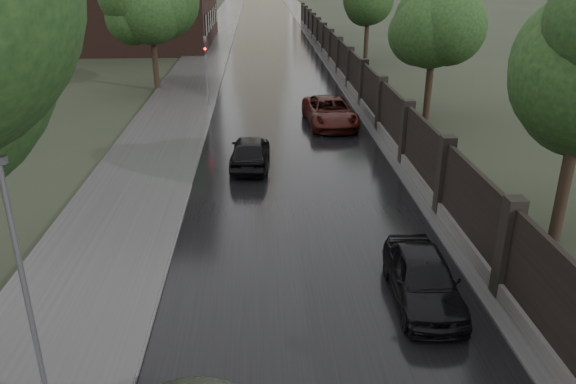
{
  "coord_description": "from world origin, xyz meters",
  "views": [
    {
      "loc": [
        -1.4,
        -6.81,
        7.88
      ],
      "look_at": [
        -0.59,
        8.54,
        1.5
      ],
      "focal_mm": 35.0,
      "sensor_mm": 36.0,
      "label": 1
    }
  ],
  "objects_px": {
    "tree_left_far": "(150,6)",
    "traffic_light": "(206,66)",
    "hatchback_left": "(250,151)",
    "lamp_post": "(26,293)",
    "car_right_far": "(330,112)",
    "car_right_near": "(423,278)",
    "tree_right_b": "(435,23)"
  },
  "relations": [
    {
      "from": "lamp_post",
      "to": "traffic_light",
      "type": "bearing_deg",
      "value": 87.32
    },
    {
      "from": "tree_left_far",
      "to": "hatchback_left",
      "type": "xyz_separation_m",
      "value": [
        6.2,
        -14.98,
        -4.59
      ]
    },
    {
      "from": "car_right_near",
      "to": "tree_right_b",
      "type": "bearing_deg",
      "value": 75.55
    },
    {
      "from": "tree_left_far",
      "to": "lamp_post",
      "type": "xyz_separation_m",
      "value": [
        2.6,
        -28.5,
        -2.57
      ]
    },
    {
      "from": "tree_right_b",
      "to": "car_right_near",
      "type": "height_order",
      "value": "tree_right_b"
    },
    {
      "from": "car_right_near",
      "to": "car_right_far",
      "type": "xyz_separation_m",
      "value": [
        -0.33,
        16.14,
        0.05
      ]
    },
    {
      "from": "hatchback_left",
      "to": "tree_right_b",
      "type": "bearing_deg",
      "value": -140.03
    },
    {
      "from": "lamp_post",
      "to": "car_right_far",
      "type": "bearing_deg",
      "value": 68.72
    },
    {
      "from": "tree_right_b",
      "to": "car_right_far",
      "type": "bearing_deg",
      "value": -169.79
    },
    {
      "from": "tree_right_b",
      "to": "lamp_post",
      "type": "bearing_deg",
      "value": -122.18
    },
    {
      "from": "tree_right_b",
      "to": "hatchback_left",
      "type": "bearing_deg",
      "value": -143.13
    },
    {
      "from": "tree_right_b",
      "to": "tree_left_far",
      "type": "bearing_deg",
      "value": 152.7
    },
    {
      "from": "tree_left_far",
      "to": "hatchback_left",
      "type": "bearing_deg",
      "value": -67.51
    },
    {
      "from": "lamp_post",
      "to": "car_right_near",
      "type": "distance_m",
      "value": 8.88
    },
    {
      "from": "tree_right_b",
      "to": "traffic_light",
      "type": "bearing_deg",
      "value": 165.76
    },
    {
      "from": "tree_left_far",
      "to": "car_right_far",
      "type": "distance_m",
      "value": 14.32
    },
    {
      "from": "tree_left_far",
      "to": "lamp_post",
      "type": "bearing_deg",
      "value": -84.79
    },
    {
      "from": "tree_left_far",
      "to": "traffic_light",
      "type": "distance_m",
      "value": 6.84
    },
    {
      "from": "lamp_post",
      "to": "car_right_far",
      "type": "distance_m",
      "value": 21.07
    },
    {
      "from": "car_right_far",
      "to": "tree_right_b",
      "type": "bearing_deg",
      "value": 6.7
    },
    {
      "from": "lamp_post",
      "to": "car_right_near",
      "type": "xyz_separation_m",
      "value": [
        7.94,
        3.41,
        -2.02
      ]
    },
    {
      "from": "traffic_light",
      "to": "car_right_near",
      "type": "distance_m",
      "value": 21.29
    },
    {
      "from": "lamp_post",
      "to": "car_right_near",
      "type": "relative_size",
      "value": 1.34
    },
    {
      "from": "tree_left_far",
      "to": "traffic_light",
      "type": "xyz_separation_m",
      "value": [
        3.7,
        -5.01,
        -2.84
      ]
    },
    {
      "from": "tree_right_b",
      "to": "traffic_light",
      "type": "xyz_separation_m",
      "value": [
        -11.8,
        2.99,
        -2.55
      ]
    },
    {
      "from": "traffic_light",
      "to": "hatchback_left",
      "type": "relative_size",
      "value": 1.04
    },
    {
      "from": "tree_left_far",
      "to": "hatchback_left",
      "type": "height_order",
      "value": "tree_left_far"
    },
    {
      "from": "car_right_far",
      "to": "tree_left_far",
      "type": "bearing_deg",
      "value": 135.25
    },
    {
      "from": "tree_left_far",
      "to": "traffic_light",
      "type": "bearing_deg",
      "value": -53.53
    },
    {
      "from": "car_right_far",
      "to": "lamp_post",
      "type": "bearing_deg",
      "value": -114.79
    },
    {
      "from": "tree_right_b",
      "to": "lamp_post",
      "type": "height_order",
      "value": "tree_right_b"
    },
    {
      "from": "hatchback_left",
      "to": "car_right_far",
      "type": "relative_size",
      "value": 0.76
    }
  ]
}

